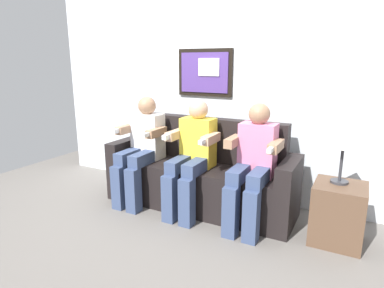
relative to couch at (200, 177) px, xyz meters
name	(u,v)px	position (x,y,z in m)	size (l,w,h in m)	color
ground_plane	(185,218)	(0.00, -0.33, -0.31)	(5.64, 5.64, 0.00)	#66605B
back_wall_assembly	(218,77)	(0.00, 0.44, 0.99)	(4.34, 0.10, 2.60)	silver
couch	(200,177)	(0.00, 0.00, 0.00)	(1.94, 0.58, 0.90)	black
person_on_left	(141,146)	(-0.60, -0.17, 0.29)	(0.46, 0.56, 1.11)	white
person_in_middle	(192,153)	(0.00, -0.17, 0.29)	(0.46, 0.56, 1.11)	yellow
person_on_right	(253,162)	(0.60, -0.17, 0.29)	(0.46, 0.56, 1.11)	pink
side_table_right	(338,213)	(1.32, -0.11, -0.06)	(0.40, 0.40, 0.50)	brown
table_lamp	(344,140)	(1.30, -0.07, 0.55)	(0.22, 0.22, 0.46)	#333338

